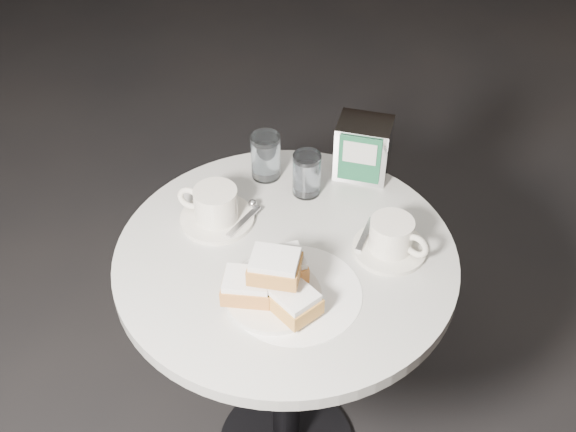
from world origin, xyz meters
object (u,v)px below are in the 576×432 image
at_px(coffee_cup_left, 216,207).
at_px(cafe_table, 286,317).
at_px(beignet_plate, 274,284).
at_px(coffee_cup_right, 391,238).
at_px(napkin_dispenser, 363,148).
at_px(water_glass_left, 266,157).
at_px(water_glass_right, 307,175).

bearing_deg(coffee_cup_left, cafe_table, -16.54).
relative_size(beignet_plate, coffee_cup_left, 1.25).
height_order(cafe_table, coffee_cup_left, coffee_cup_left).
bearing_deg(coffee_cup_right, napkin_dispenser, 134.94).
bearing_deg(napkin_dispenser, water_glass_left, -162.93).
xyz_separation_m(beignet_plate, water_glass_left, (-0.11, 0.36, 0.01)).
bearing_deg(water_glass_left, water_glass_right, -20.05).
distance_m(water_glass_right, napkin_dispenser, 0.15).
distance_m(beignet_plate, napkin_dispenser, 0.44).
bearing_deg(beignet_plate, water_glass_right, 91.11).
height_order(beignet_plate, napkin_dispenser, napkin_dispenser).
height_order(beignet_plate, coffee_cup_left, beignet_plate).
xyz_separation_m(cafe_table, beignet_plate, (0.01, -0.13, 0.24)).
distance_m(coffee_cup_left, napkin_dispenser, 0.36).
bearing_deg(water_glass_left, cafe_table, -66.81).
bearing_deg(cafe_table, coffee_cup_right, 15.39).
distance_m(cafe_table, water_glass_right, 0.32).
relative_size(coffee_cup_left, water_glass_left, 1.61).
height_order(cafe_table, beignet_plate, beignet_plate).
relative_size(beignet_plate, water_glass_left, 2.01).
bearing_deg(coffee_cup_right, coffee_cup_left, -158.26).
bearing_deg(water_glass_right, coffee_cup_right, -35.09).
bearing_deg(water_glass_right, napkin_dispenser, 41.13).
xyz_separation_m(coffee_cup_left, water_glass_right, (0.17, 0.14, 0.01)).
height_order(cafe_table, napkin_dispenser, napkin_dispenser).
bearing_deg(beignet_plate, coffee_cup_left, 132.08).
relative_size(cafe_table, water_glass_left, 6.90).
bearing_deg(coffee_cup_right, cafe_table, -141.53).
xyz_separation_m(water_glass_left, water_glass_right, (0.10, -0.04, -0.00)).
distance_m(water_glass_left, water_glass_right, 0.11).
xyz_separation_m(coffee_cup_left, water_glass_left, (0.07, 0.17, 0.02)).
xyz_separation_m(beignet_plate, water_glass_right, (-0.01, 0.33, 0.00)).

